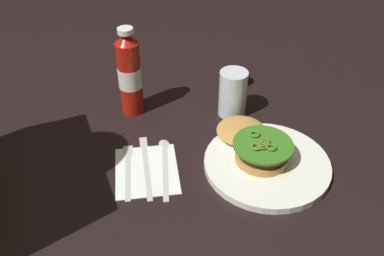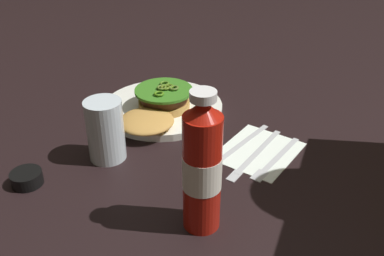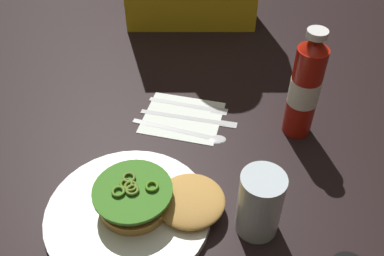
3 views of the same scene
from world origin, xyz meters
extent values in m
plane|color=black|center=(0.00, 0.00, 0.00)|extent=(3.00, 3.00, 0.00)
cylinder|color=white|center=(-0.08, -0.09, 0.01)|extent=(0.28, 0.28, 0.02)
cylinder|color=#BE8941|center=(-0.07, -0.08, 0.03)|extent=(0.12, 0.12, 0.02)
cylinder|color=#512D19|center=(-0.07, -0.08, 0.04)|extent=(0.11, 0.11, 0.02)
cylinder|color=red|center=(-0.07, -0.08, 0.05)|extent=(0.10, 0.10, 0.01)
cylinder|color=#36741E|center=(-0.07, -0.08, 0.06)|extent=(0.13, 0.13, 0.01)
torus|color=#4B7117|center=(-0.08, -0.07, 0.07)|extent=(0.02, 0.02, 0.01)
torus|color=#57711C|center=(-0.07, -0.08, 0.07)|extent=(0.02, 0.02, 0.01)
torus|color=#4A7C17|center=(-0.03, -0.08, 0.07)|extent=(0.02, 0.02, 0.01)
torus|color=#547126|center=(-0.07, -0.09, 0.07)|extent=(0.02, 0.02, 0.01)
torus|color=#547129|center=(-0.07, -0.06, 0.07)|extent=(0.02, 0.02, 0.01)
torus|color=#4C7920|center=(-0.09, -0.09, 0.07)|extent=(0.02, 0.02, 0.01)
ellipsoid|color=#BE8941|center=(0.03, -0.08, 0.03)|extent=(0.12, 0.12, 0.03)
cylinder|color=#AC180D|center=(0.25, 0.13, 0.10)|extent=(0.06, 0.06, 0.20)
cone|color=#AC180D|center=(0.25, 0.13, 0.21)|extent=(0.05, 0.05, 0.03)
cylinder|color=white|center=(0.25, 0.13, 0.23)|extent=(0.04, 0.04, 0.01)
cylinder|color=white|center=(0.25, 0.13, 0.10)|extent=(0.06, 0.06, 0.06)
cylinder|color=silver|center=(0.14, -0.11, 0.06)|extent=(0.07, 0.07, 0.12)
cylinder|color=black|center=(0.27, -0.20, 0.01)|extent=(0.06, 0.06, 0.03)
cube|color=white|center=(0.01, 0.16, 0.00)|extent=(0.19, 0.17, 0.00)
cube|color=silver|center=(0.00, 0.12, 0.00)|extent=(0.19, 0.07, 0.00)
ellipsoid|color=silver|center=(0.08, 0.10, 0.00)|extent=(0.04, 0.03, 0.00)
cube|color=silver|center=(0.01, 0.16, 0.00)|extent=(0.19, 0.05, 0.00)
cube|color=silver|center=(0.09, 0.15, 0.00)|extent=(0.08, 0.04, 0.00)
cube|color=silver|center=(0.02, 0.20, 0.00)|extent=(0.17, 0.06, 0.00)
cube|color=silver|center=(0.09, 0.18, 0.00)|extent=(0.04, 0.03, 0.00)
camera|label=1|loc=(-0.67, 0.33, 0.66)|focal=39.75mm
camera|label=2|loc=(0.73, 0.30, 0.48)|focal=39.82mm
camera|label=3|loc=(0.03, -0.52, 0.61)|focal=39.77mm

